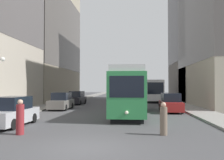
% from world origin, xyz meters
% --- Properties ---
extents(ground_plane, '(200.00, 200.00, 0.00)m').
position_xyz_m(ground_plane, '(0.00, 0.00, 0.00)').
color(ground_plane, '#424244').
extents(sidewalk_left, '(2.73, 120.00, 0.15)m').
position_xyz_m(sidewalk_left, '(-8.29, 40.00, 0.07)').
color(sidewalk_left, gray).
rests_on(sidewalk_left, ground).
extents(sidewalk_right, '(2.73, 120.00, 0.15)m').
position_xyz_m(sidewalk_right, '(8.29, 40.00, 0.07)').
color(sidewalk_right, gray).
rests_on(sidewalk_right, ground).
extents(streetcar, '(2.96, 13.63, 3.89)m').
position_xyz_m(streetcar, '(1.72, 12.89, 2.10)').
color(streetcar, black).
rests_on(streetcar, ground).
extents(transit_bus, '(2.74, 11.44, 3.45)m').
position_xyz_m(transit_bus, '(5.28, 32.56, 1.95)').
color(transit_bus, black).
rests_on(transit_bus, ground).
extents(parked_car_left_near, '(1.98, 4.75, 1.82)m').
position_xyz_m(parked_car_left_near, '(-5.63, 5.37, 0.84)').
color(parked_car_left_near, black).
rests_on(parked_car_left_near, ground).
extents(parked_car_left_mid, '(2.05, 4.55, 1.82)m').
position_xyz_m(parked_car_left_mid, '(-5.63, 24.75, 0.84)').
color(parked_car_left_mid, black).
rests_on(parked_car_left_mid, ground).
extents(parked_car_right_far, '(1.93, 4.84, 1.82)m').
position_xyz_m(parked_car_right_far, '(5.63, 14.89, 0.84)').
color(parked_car_right_far, black).
rests_on(parked_car_right_far, ground).
extents(parked_car_left_far, '(1.94, 4.87, 1.82)m').
position_xyz_m(parked_car_left_far, '(-5.63, 16.90, 0.84)').
color(parked_car_left_far, black).
rests_on(parked_car_left_far, ground).
extents(pedestrian_crossing_near, '(0.37, 0.37, 1.66)m').
position_xyz_m(pedestrian_crossing_near, '(3.47, 2.97, 0.77)').
color(pedestrian_crossing_near, '#6B5B4C').
rests_on(pedestrian_crossing_near, ground).
extents(pedestrian_crossing_far, '(0.40, 0.40, 1.79)m').
position_xyz_m(pedestrian_crossing_far, '(-3.83, 2.58, 0.84)').
color(pedestrian_crossing_far, maroon).
rests_on(pedestrian_crossing_far, ground).
extents(building_left_corner, '(16.12, 24.27, 22.86)m').
position_xyz_m(building_left_corner, '(-17.42, 34.91, 11.76)').
color(building_left_corner, gray).
rests_on(building_left_corner, ground).
extents(building_right_corner, '(14.92, 17.56, 27.38)m').
position_xyz_m(building_right_corner, '(16.82, 35.53, 14.11)').
color(building_right_corner, slate).
rests_on(building_right_corner, ground).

